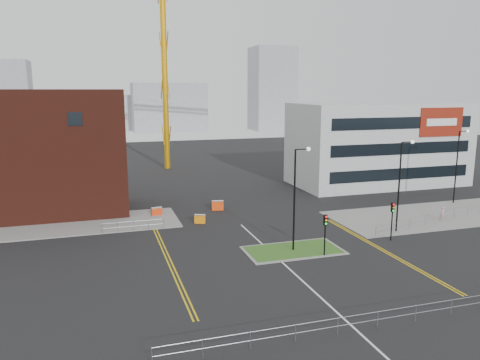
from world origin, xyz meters
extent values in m
plane|color=black|center=(0.00, 0.00, 0.00)|extent=(200.00, 200.00, 0.00)
cube|color=slate|center=(-20.00, 22.00, 0.06)|extent=(28.00, 8.00, 0.12)
cube|color=slate|center=(22.00, 14.00, 0.06)|extent=(24.00, 10.00, 0.12)
cube|color=slate|center=(2.00, 8.00, 0.04)|extent=(8.60, 4.60, 0.08)
cube|color=#2B521B|center=(2.00, 8.00, 0.06)|extent=(8.00, 4.00, 0.12)
cube|color=#4E1C13|center=(-20.00, 28.00, 7.00)|extent=(18.00, 10.00, 14.00)
cube|color=black|center=(-16.00, 22.98, 11.00)|extent=(1.40, 0.10, 1.40)
cube|color=silver|center=(26.00, 32.00, 6.00)|extent=(25.00, 12.00, 12.00)
cube|color=black|center=(26.00, 25.98, 2.50)|extent=(22.00, 0.10, 1.60)
cube|color=black|center=(26.00, 25.98, 6.00)|extent=(22.00, 0.10, 1.60)
cube|color=black|center=(26.00, 25.98, 9.50)|extent=(22.00, 0.10, 1.60)
cube|color=maroon|center=(32.00, 25.92, 9.50)|extent=(7.00, 0.15, 4.00)
cube|color=white|center=(32.00, 25.82, 9.50)|extent=(5.00, 0.05, 1.00)
cylinder|color=orange|center=(-2.00, 55.00, 17.41)|extent=(1.00, 1.00, 34.82)
cylinder|color=black|center=(2.00, 8.00, 4.50)|extent=(0.16, 0.16, 9.00)
cylinder|color=black|center=(2.60, 8.00, 9.00)|extent=(1.20, 0.10, 0.10)
sphere|color=silver|center=(3.20, 8.00, 9.00)|extent=(0.36, 0.36, 0.36)
cylinder|color=black|center=(14.00, 10.00, 4.50)|extent=(0.16, 0.16, 9.00)
cylinder|color=black|center=(14.60, 10.00, 9.00)|extent=(1.20, 0.10, 0.10)
sphere|color=silver|center=(15.20, 10.00, 9.00)|extent=(0.36, 0.36, 0.36)
cylinder|color=black|center=(28.00, 18.00, 4.50)|extent=(0.16, 0.16, 9.00)
cylinder|color=black|center=(28.60, 18.00, 9.00)|extent=(1.20, 0.10, 0.10)
sphere|color=silver|center=(29.20, 18.00, 9.00)|extent=(0.36, 0.36, 0.36)
cylinder|color=black|center=(4.00, 6.00, 1.50)|extent=(0.12, 0.12, 3.00)
cube|color=black|center=(4.00, 6.00, 3.20)|extent=(0.28, 0.22, 0.90)
sphere|color=red|center=(4.00, 5.87, 3.50)|extent=(0.18, 0.18, 0.18)
sphere|color=orange|center=(4.00, 5.87, 3.20)|extent=(0.18, 0.18, 0.18)
sphere|color=#0CCC33|center=(4.00, 5.87, 2.90)|extent=(0.18, 0.18, 0.18)
cylinder|color=black|center=(12.00, 8.00, 1.50)|extent=(0.12, 0.12, 3.00)
cube|color=black|center=(12.00, 8.00, 3.20)|extent=(0.28, 0.22, 0.90)
sphere|color=red|center=(12.00, 7.87, 3.50)|extent=(0.18, 0.18, 0.18)
sphere|color=orange|center=(12.00, 7.87, 3.20)|extent=(0.18, 0.18, 0.18)
sphere|color=#0CCC33|center=(12.00, 7.87, 2.90)|extent=(0.18, 0.18, 0.18)
cylinder|color=gray|center=(0.00, -6.00, 1.05)|extent=(24.00, 0.04, 0.04)
cylinder|color=gray|center=(0.00, -6.00, 0.55)|extent=(24.00, 0.04, 0.04)
cylinder|color=gray|center=(-12.00, -6.00, 0.55)|extent=(0.05, 0.05, 1.10)
cylinder|color=gray|center=(-11.00, 18.00, 1.05)|extent=(6.00, 0.04, 0.04)
cylinder|color=gray|center=(-11.00, 18.00, 0.55)|extent=(6.00, 0.04, 0.04)
cylinder|color=gray|center=(-14.00, 18.00, 0.55)|extent=(0.05, 0.05, 1.10)
cylinder|color=gray|center=(-8.00, 18.00, 0.55)|extent=(0.05, 0.05, 1.10)
cylinder|color=gray|center=(20.50, 11.50, 1.05)|extent=(19.01, 5.04, 0.04)
cylinder|color=gray|center=(20.50, 11.50, 0.55)|extent=(19.01, 5.04, 0.04)
cylinder|color=gray|center=(11.00, 9.00, 0.55)|extent=(0.05, 0.05, 1.10)
cube|color=silver|center=(0.00, 2.00, 0.01)|extent=(0.15, 30.00, 0.01)
cube|color=gold|center=(-9.00, 10.00, 0.01)|extent=(0.12, 24.00, 0.01)
cube|color=gold|center=(-8.70, 10.00, 0.01)|extent=(0.12, 24.00, 0.01)
cube|color=gold|center=(9.50, 6.00, 0.01)|extent=(0.12, 20.00, 0.01)
cube|color=gold|center=(9.80, 6.00, 0.01)|extent=(0.12, 20.00, 0.01)
cube|color=gray|center=(10.00, 130.00, 8.00)|extent=(24.00, 12.00, 16.00)
cube|color=gray|center=(45.00, 125.00, 14.00)|extent=(14.00, 12.00, 28.00)
cube|color=gray|center=(-8.00, 140.00, 6.00)|extent=(30.00, 12.00, 12.00)
imported|color=#CC849A|center=(21.23, 11.96, 0.80)|extent=(0.70, 0.63, 1.60)
cube|color=red|center=(-8.00, 23.17, 0.49)|extent=(1.23, 0.56, 0.99)
cube|color=silver|center=(-8.00, 23.17, 0.94)|extent=(1.23, 0.56, 0.12)
cube|color=orange|center=(-4.00, 18.88, 0.47)|extent=(1.19, 0.79, 0.95)
cube|color=silver|center=(-4.00, 18.88, 0.90)|extent=(1.19, 0.79, 0.11)
cube|color=#F7410D|center=(-0.82, 23.63, 0.57)|extent=(1.42, 0.73, 1.13)
cube|color=silver|center=(-0.82, 23.63, 1.08)|extent=(1.42, 0.73, 0.14)
camera|label=1|loc=(-14.13, -28.11, 14.03)|focal=35.00mm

